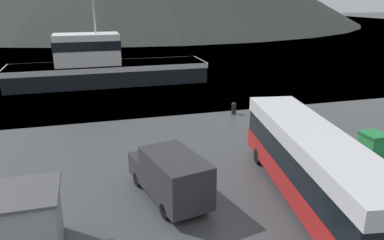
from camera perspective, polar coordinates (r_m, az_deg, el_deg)
water_surface at (r=148.58m, az=-12.64°, el=14.28°), size 240.00×240.00×0.00m
tour_bus at (r=17.85m, az=17.81°, el=-6.34°), size 4.57×12.79×3.42m
delivery_van at (r=17.55m, az=-3.33°, el=-8.30°), size 3.17×5.68×2.35m
fishing_boat at (r=42.22m, az=-13.35°, el=8.02°), size 21.18×5.46×10.30m
storage_bin at (r=24.86m, az=25.86°, el=-3.33°), size 1.28×1.46×1.41m
dock_kiosk at (r=15.44m, az=-23.98°, el=-13.96°), size 2.57×2.69×2.48m
mooring_bollard at (r=30.61m, az=6.39°, el=1.90°), size 0.42×0.42×0.98m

